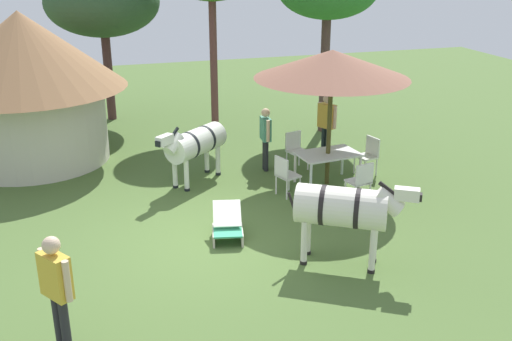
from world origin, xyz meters
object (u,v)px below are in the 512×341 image
(thatched_hut, at_px, (26,78))
(patio_dining_table, at_px, (328,157))
(patio_chair_west_end, at_px, (369,153))
(guest_behind_table, at_px, (327,121))
(acacia_tree_left_background, at_px, (102,3))
(patio_chair_east_end, at_px, (295,148))
(zebra_by_umbrella, at_px, (344,208))
(striped_lounge_chair, at_px, (228,227))
(shade_umbrella, at_px, (332,64))
(patio_chair_near_lawn, at_px, (285,173))
(zebra_nearest_camera, at_px, (195,144))
(patio_chair_near_hut, at_px, (361,180))
(standing_watcher, at_px, (56,284))
(guest_beside_umbrella, at_px, (266,133))

(thatched_hut, xyz_separation_m, patio_dining_table, (6.43, -3.62, -1.46))
(patio_dining_table, xyz_separation_m, patio_chair_west_end, (1.19, 0.29, -0.13))
(guest_behind_table, height_order, acacia_tree_left_background, acacia_tree_left_background)
(patio_chair_east_end, height_order, zebra_by_umbrella, zebra_by_umbrella)
(thatched_hut, height_order, zebra_by_umbrella, thatched_hut)
(patio_dining_table, height_order, striped_lounge_chair, patio_dining_table)
(shade_umbrella, xyz_separation_m, patio_chair_west_end, (1.19, 0.29, -2.23))
(patio_dining_table, bearing_deg, patio_chair_near_lawn, -161.57)
(patio_chair_west_end, bearing_deg, zebra_by_umbrella, 133.47)
(patio_chair_near_lawn, distance_m, guest_behind_table, 2.67)
(patio_chair_east_end, distance_m, zebra_nearest_camera, 2.56)
(patio_chair_near_hut, xyz_separation_m, standing_watcher, (-6.02, -3.35, 0.51))
(thatched_hut, bearing_deg, acacia_tree_left_background, 57.93)
(patio_chair_west_end, bearing_deg, patio_chair_east_end, 46.03)
(patio_chair_east_end, bearing_deg, patio_chair_near_lawn, 46.24)
(shade_umbrella, xyz_separation_m, zebra_by_umbrella, (-1.22, -3.46, -1.71))
(striped_lounge_chair, distance_m, zebra_nearest_camera, 3.07)
(patio_dining_table, relative_size, standing_watcher, 0.85)
(patio_chair_east_end, distance_m, striped_lounge_chair, 4.08)
(patio_chair_west_end, xyz_separation_m, standing_watcher, (-6.97, -4.84, 0.51))
(patio_chair_near_hut, xyz_separation_m, guest_beside_umbrella, (-1.32, 2.46, 0.41))
(guest_beside_umbrella, relative_size, guest_behind_table, 0.91)
(thatched_hut, relative_size, patio_chair_east_end, 5.37)
(thatched_hut, distance_m, striped_lounge_chair, 6.92)
(patio_dining_table, distance_m, zebra_nearest_camera, 3.03)
(guest_beside_umbrella, bearing_deg, standing_watcher, -35.40)
(thatched_hut, bearing_deg, patio_chair_near_hut, -35.87)
(standing_watcher, bearing_deg, thatched_hut, 150.24)
(patio_dining_table, relative_size, guest_behind_table, 0.86)
(thatched_hut, bearing_deg, patio_chair_west_end, -23.60)
(patio_chair_near_lawn, xyz_separation_m, acacia_tree_left_background, (-3.13, 7.42, 3.02))
(acacia_tree_left_background, bearing_deg, zebra_by_umbrella, -73.67)
(shade_umbrella, xyz_separation_m, patio_chair_near_lawn, (-1.16, -0.39, -2.23))
(patio_chair_west_end, relative_size, guest_behind_table, 0.53)
(thatched_hut, bearing_deg, patio_chair_east_end, -21.86)
(shade_umbrella, height_order, patio_chair_near_lawn, shade_umbrella)
(patio_chair_near_lawn, distance_m, striped_lounge_chair, 2.37)
(patio_dining_table, bearing_deg, thatched_hut, 150.61)
(guest_beside_umbrella, relative_size, standing_watcher, 0.90)
(guest_beside_umbrella, height_order, striped_lounge_chair, guest_beside_umbrella)
(shade_umbrella, bearing_deg, zebra_by_umbrella, -109.41)
(thatched_hut, distance_m, acacia_tree_left_background, 4.27)
(patio_chair_near_lawn, bearing_deg, patio_chair_east_end, 133.76)
(thatched_hut, relative_size, patio_chair_near_lawn, 5.37)
(striped_lounge_chair, xyz_separation_m, zebra_by_umbrella, (1.65, -1.45, 0.78))
(shade_umbrella, distance_m, patio_dining_table, 2.09)
(shade_umbrella, distance_m, guest_beside_umbrella, 2.46)
(shade_umbrella, height_order, patio_chair_west_end, shade_umbrella)
(shade_umbrella, distance_m, striped_lounge_chair, 4.30)
(zebra_nearest_camera, relative_size, acacia_tree_left_background, 0.40)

